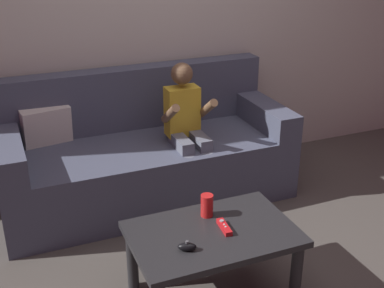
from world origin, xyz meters
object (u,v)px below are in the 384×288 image
(person_seated_on_couch, at_px, (187,126))
(nunchuk_black, at_px, (187,247))
(soda_can, at_px, (207,205))
(coffee_table, at_px, (213,242))
(game_remote_red_near_edge, at_px, (224,227))
(couch, at_px, (144,156))

(person_seated_on_couch, bearing_deg, nunchuk_black, -111.93)
(soda_can, bearing_deg, coffee_table, -102.07)
(person_seated_on_couch, distance_m, game_remote_red_near_edge, 1.03)
(couch, height_order, nunchuk_black, couch)
(couch, height_order, person_seated_on_couch, person_seated_on_couch)
(game_remote_red_near_edge, height_order, nunchuk_black, nunchuk_black)
(couch, height_order, game_remote_red_near_edge, couch)
(person_seated_on_couch, bearing_deg, game_remote_red_near_edge, -101.30)
(nunchuk_black, relative_size, soda_can, 0.82)
(couch, xyz_separation_m, nunchuk_black, (-0.19, -1.28, 0.11))
(coffee_table, bearing_deg, person_seated_on_couch, 75.35)
(couch, xyz_separation_m, soda_can, (0.03, -1.03, 0.15))
(coffee_table, distance_m, nunchuk_black, 0.23)
(game_remote_red_near_edge, relative_size, soda_can, 1.17)
(coffee_table, xyz_separation_m, soda_can, (0.03, 0.15, 0.13))
(person_seated_on_couch, xyz_separation_m, game_remote_red_near_edge, (-0.20, -1.00, -0.15))
(person_seated_on_couch, relative_size, game_remote_red_near_edge, 6.88)
(coffee_table, distance_m, game_remote_red_near_edge, 0.10)
(nunchuk_black, bearing_deg, game_remote_red_near_edge, 21.79)
(soda_can, bearing_deg, person_seated_on_couch, 74.91)
(couch, distance_m, nunchuk_black, 1.29)
(person_seated_on_couch, bearing_deg, coffee_table, -104.65)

